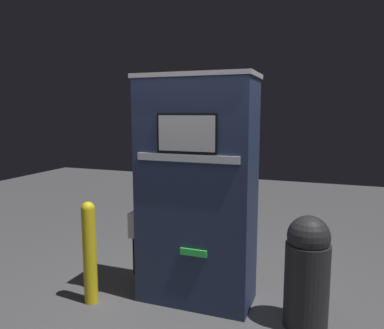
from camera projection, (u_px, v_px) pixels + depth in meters
name	position (u px, v px, depth m)	size (l,w,h in m)	color
ground_plane	(187.00, 311.00, 3.43)	(14.00, 14.00, 0.00)	#4C4C4F
gas_pump	(196.00, 191.00, 3.52)	(1.18, 0.55, 2.15)	#232D4C
safety_bollard	(90.00, 250.00, 3.53)	(0.13, 0.13, 0.99)	yellow
trash_bin	(307.00, 270.00, 3.15)	(0.38, 0.38, 0.96)	#232326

